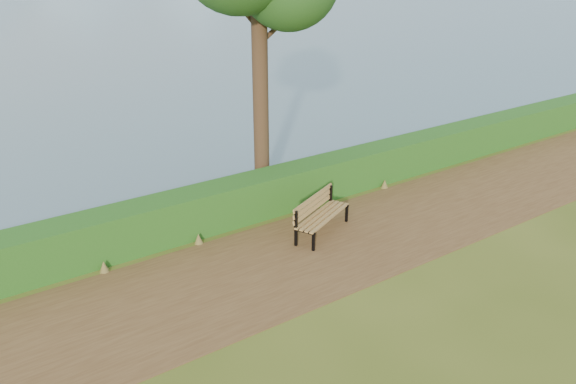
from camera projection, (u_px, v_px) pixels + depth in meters
ground at (293, 268)px, 11.43m from camera, size 140.00×140.00×0.00m
path at (284, 262)px, 11.66m from camera, size 40.00×3.40×0.01m
hedge at (229, 203)px, 13.20m from camera, size 32.00×0.85×1.00m
bench at (319, 212)px, 12.70m from camera, size 1.82×1.20×0.89m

